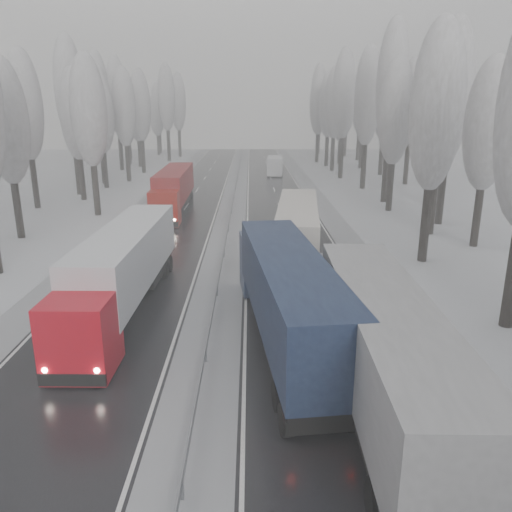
{
  "coord_description": "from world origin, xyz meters",
  "views": [
    {
      "loc": [
        1.97,
        -7.65,
        10.7
      ],
      "look_at": [
        2.31,
        20.95,
        2.2
      ],
      "focal_mm": 35.0,
      "sensor_mm": 36.0,
      "label": 1
    }
  ],
  "objects_px": {
    "truck_cream_box": "(297,226)",
    "truck_red_red": "(174,188)",
    "truck_blue_box": "(284,288)",
    "truck_red_white": "(123,266)",
    "truck_grey_tarp": "(378,337)",
    "box_truck_distant": "(275,165)"
  },
  "relations": [
    {
      "from": "truck_blue_box",
      "to": "box_truck_distant",
      "type": "distance_m",
      "value": 62.13
    },
    {
      "from": "truck_blue_box",
      "to": "truck_red_white",
      "type": "xyz_separation_m",
      "value": [
        -8.41,
        3.73,
        -0.09
      ]
    },
    {
      "from": "truck_red_white",
      "to": "truck_red_red",
      "type": "height_order",
      "value": "truck_red_red"
    },
    {
      "from": "truck_red_red",
      "to": "truck_grey_tarp",
      "type": "bearing_deg",
      "value": -71.6
    },
    {
      "from": "truck_grey_tarp",
      "to": "truck_red_red",
      "type": "distance_m",
      "value": 38.29
    },
    {
      "from": "truck_grey_tarp",
      "to": "box_truck_distant",
      "type": "distance_m",
      "value": 67.23
    },
    {
      "from": "truck_red_white",
      "to": "truck_red_red",
      "type": "relative_size",
      "value": 0.99
    },
    {
      "from": "truck_blue_box",
      "to": "truck_cream_box",
      "type": "bearing_deg",
      "value": 75.99
    },
    {
      "from": "box_truck_distant",
      "to": "truck_red_red",
      "type": "distance_m",
      "value": 33.49
    },
    {
      "from": "truck_cream_box",
      "to": "truck_blue_box",
      "type": "bearing_deg",
      "value": -91.84
    },
    {
      "from": "truck_grey_tarp",
      "to": "truck_red_white",
      "type": "height_order",
      "value": "truck_grey_tarp"
    },
    {
      "from": "box_truck_distant",
      "to": "truck_red_white",
      "type": "xyz_separation_m",
      "value": [
        -11.02,
        -58.34,
        1.03
      ]
    },
    {
      "from": "truck_grey_tarp",
      "to": "truck_cream_box",
      "type": "height_order",
      "value": "truck_grey_tarp"
    },
    {
      "from": "truck_blue_box",
      "to": "truck_cream_box",
      "type": "height_order",
      "value": "truck_blue_box"
    },
    {
      "from": "truck_grey_tarp",
      "to": "box_truck_distant",
      "type": "relative_size",
      "value": 2.15
    },
    {
      "from": "truck_blue_box",
      "to": "truck_red_white",
      "type": "bearing_deg",
      "value": 149.91
    },
    {
      "from": "truck_blue_box",
      "to": "box_truck_distant",
      "type": "height_order",
      "value": "truck_blue_box"
    },
    {
      "from": "truck_grey_tarp",
      "to": "box_truck_distant",
      "type": "bearing_deg",
      "value": 92.13
    },
    {
      "from": "truck_cream_box",
      "to": "truck_red_red",
      "type": "height_order",
      "value": "truck_red_red"
    },
    {
      "from": "truck_blue_box",
      "to": "truck_red_red",
      "type": "bearing_deg",
      "value": 101.22
    },
    {
      "from": "truck_cream_box",
      "to": "box_truck_distant",
      "type": "bearing_deg",
      "value": 95.08
    },
    {
      "from": "truck_cream_box",
      "to": "truck_red_white",
      "type": "distance_m",
      "value": 14.03
    }
  ]
}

